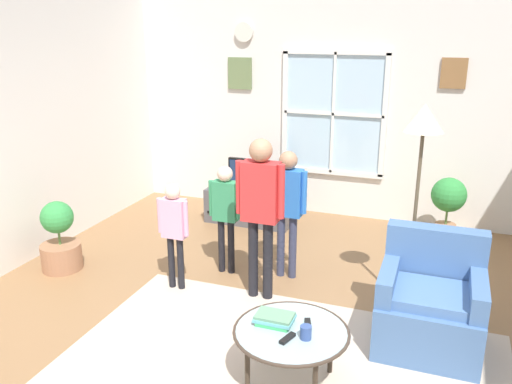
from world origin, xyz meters
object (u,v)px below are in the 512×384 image
object	(u,v)px
person_blue_shirt	(288,200)
potted_plant_by_window	(448,201)
armchair	(430,305)
floor_lamp	(422,140)
remote_near_cup	(287,338)
cup	(306,332)
person_red_shirt	(261,201)
person_pink_shirt	(174,224)
coffee_table	(291,334)
television	(250,174)
potted_plant_corner	(60,240)
tv_stand	(250,206)
person_green_shirt	(226,207)
book_stack	(275,319)
remote_near_books	(308,325)

from	to	relation	value
person_blue_shirt	potted_plant_by_window	world-z (taller)	person_blue_shirt
armchair	floor_lamp	distance (m)	1.29
remote_near_cup	person_blue_shirt	xyz separation A→B (m)	(-0.52, 1.69, 0.36)
armchair	cup	xyz separation A→B (m)	(-0.74, -0.91, 0.15)
person_red_shirt	person_pink_shirt	size ratio (longest dim) A/B	1.44
person_pink_shirt	floor_lamp	world-z (taller)	floor_lamp
coffee_table	person_blue_shirt	distance (m)	1.70
cup	floor_lamp	size ratio (longest dim) A/B	0.05
television	potted_plant_by_window	world-z (taller)	television
person_blue_shirt	coffee_table	bearing A→B (deg)	-72.03
person_pink_shirt	potted_plant_by_window	xyz separation A→B (m)	(2.34, 2.06, -0.16)
remote_near_cup	person_blue_shirt	distance (m)	1.80
cup	person_pink_shirt	bearing A→B (deg)	145.56
armchair	potted_plant_corner	size ratio (longest dim) A/B	1.21
tv_stand	potted_plant_by_window	size ratio (longest dim) A/B	1.42
cup	potted_plant_by_window	bearing A→B (deg)	75.27
person_blue_shirt	potted_plant_corner	size ratio (longest dim) A/B	1.76
floor_lamp	cup	bearing A→B (deg)	-111.09
person_red_shirt	floor_lamp	xyz separation A→B (m)	(1.27, 0.26, 0.58)
person_blue_shirt	person_green_shirt	xyz separation A→B (m)	(-0.59, -0.11, -0.11)
cup	person_green_shirt	size ratio (longest dim) A/B	0.08
book_stack	person_blue_shirt	xyz separation A→B (m)	(-0.38, 1.52, 0.33)
remote_near_cup	person_pink_shirt	size ratio (longest dim) A/B	0.14
television	remote_near_books	bearing A→B (deg)	-62.06
remote_near_cup	potted_plant_corner	xyz separation A→B (m)	(-2.70, 1.06, -0.12)
television	cup	size ratio (longest dim) A/B	6.04
person_red_shirt	tv_stand	bearing A→B (deg)	113.47
remote_near_books	person_pink_shirt	xyz separation A→B (m)	(-1.50, 0.89, 0.20)
armchair	cup	world-z (taller)	armchair
coffee_table	person_blue_shirt	world-z (taller)	person_blue_shirt
coffee_table	potted_plant_by_window	distance (m)	3.19
person_pink_shirt	potted_plant_corner	size ratio (longest dim) A/B	1.43
tv_stand	book_stack	distance (m)	3.10
person_green_shirt	person_pink_shirt	bearing A→B (deg)	-122.96
book_stack	remote_near_books	xyz separation A→B (m)	(0.22, 0.04, -0.02)
potted_plant_corner	potted_plant_by_window	bearing A→B (deg)	30.04
coffee_table	floor_lamp	world-z (taller)	floor_lamp
person_green_shirt	potted_plant_by_window	world-z (taller)	person_green_shirt
remote_near_books	potted_plant_by_window	bearing A→B (deg)	74.12
remote_near_cup	floor_lamp	bearing A→B (deg)	66.06
remote_near_cup	potted_plant_by_window	distance (m)	3.29
armchair	coffee_table	world-z (taller)	armchair
person_blue_shirt	tv_stand	bearing A→B (deg)	123.86
cup	remote_near_books	distance (m)	0.16
coffee_table	potted_plant_corner	bearing A→B (deg)	160.61
tv_stand	armchair	world-z (taller)	armchair
television	armchair	bearing A→B (deg)	-42.09
book_stack	person_blue_shirt	world-z (taller)	person_blue_shirt
remote_near_cup	floor_lamp	distance (m)	1.93
remote_near_books	person_green_shirt	bearing A→B (deg)	131.09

